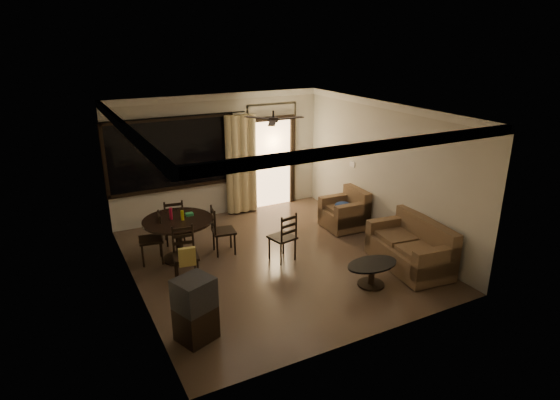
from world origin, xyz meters
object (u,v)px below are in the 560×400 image
coffee_table (372,271)px  dining_table (178,228)px  dining_chair_west (152,248)px  dining_chair_east (223,239)px  dining_chair_south (186,264)px  dining_chair_north (174,230)px  side_chair (283,246)px  tv_cabinet (195,309)px  sofa (412,249)px  armchair (346,213)px

coffee_table → dining_table: bearing=136.5°
dining_chair_west → dining_chair_east: bearing=87.8°
dining_chair_south → dining_chair_north: size_ratio=1.00×
dining_table → coffee_table: (2.59, -2.46, -0.36)m
dining_table → side_chair: dining_table is taller
dining_table → tv_cabinet: bearing=-101.1°
dining_chair_west → dining_chair_north: same height
side_chair → coffee_table: bearing=108.2°
dining_chair_east → dining_chair_north: size_ratio=1.00×
dining_chair_west → coffee_table: 4.01m
dining_chair_south → tv_cabinet: 1.71m
dining_chair_east → sofa: dining_chair_east is taller
dining_chair_west → dining_chair_east: same height
dining_chair_east → tv_cabinet: bearing=159.6°
dining_table → side_chair: size_ratio=1.34×
dining_table → sofa: (3.66, -2.25, -0.29)m
dining_chair_west → sofa: size_ratio=0.55×
armchair → dining_chair_south: bearing=-167.7°
dining_chair_west → side_chair: size_ratio=0.99×
dining_chair_north → coffee_table: (2.47, -3.23, -0.01)m
dining_chair_west → armchair: (4.14, -0.31, 0.06)m
coffee_table → dining_chair_east: bearing=127.1°
dining_chair_south → dining_chair_east: bearing=45.7°
tv_cabinet → dining_chair_west: bearing=68.6°
dining_chair_north → armchair: size_ratio=1.10×
dining_table → tv_cabinet: size_ratio=1.37×
dining_chair_east → dining_chair_north: same height
dining_chair_south → dining_chair_north: 1.64m
dining_table → armchair: size_ratio=1.49×
dining_chair_east → coffee_table: size_ratio=1.03×
dining_chair_south → sofa: dining_chair_south is taller
sofa → dining_chair_south: bearing=166.4°
dining_table → dining_chair_west: bearing=165.6°
armchair → dining_table: bearing=179.5°
coffee_table → side_chair: side_chair is taller
dining_chair_north → armchair: bearing=173.5°
dining_table → dining_chair_north: bearing=81.5°
tv_cabinet → dining_chair_east: bearing=39.9°
coffee_table → side_chair: bearing=120.1°
armchair → sofa: bearing=-87.6°
sofa → dining_chair_north: bearing=146.2°
dining_table → dining_chair_west: dining_table is taller
dining_chair_west → side_chair: side_chair is taller
dining_chair_east → dining_chair_south: same height
dining_table → dining_chair_west: size_ratio=1.35×
dining_chair_east → coffee_table: 2.92m
dining_chair_north → sofa: 4.66m
dining_chair_east → dining_chair_west: bearing=87.8°
dining_chair_south → armchair: 3.84m
dining_table → sofa: bearing=-31.5°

